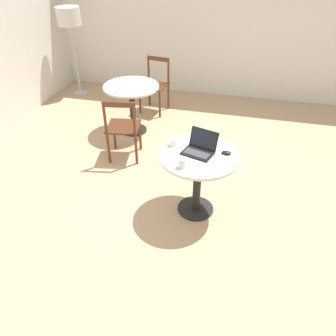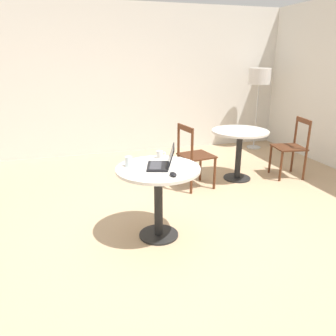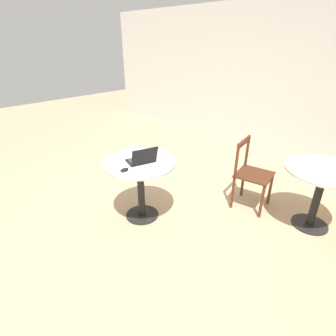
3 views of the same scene
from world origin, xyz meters
name	(u,v)px [view 2 (image 2 of 3)]	position (x,y,z in m)	size (l,w,h in m)	color
ground_plane	(175,230)	(0.00, 0.00, 0.00)	(16.00, 16.00, 0.00)	tan
wall_back	(121,81)	(0.00, 3.23, 1.35)	(9.40, 0.06, 2.70)	silver
cafe_table_near	(158,183)	(-0.20, -0.06, 0.59)	(0.84, 0.84, 0.76)	black
cafe_table_mid	(240,141)	(1.40, 1.22, 0.59)	(0.84, 0.84, 0.76)	black
chair_mid_right	(291,148)	(2.22, 1.09, 0.46)	(0.49, 0.49, 0.91)	#562D19
chair_mid_left	(194,156)	(0.63, 1.09, 0.46)	(0.49, 0.49, 0.91)	#562D19
floor_lamp	(259,79)	(2.60, 2.74, 1.37)	(0.41, 0.41, 1.57)	#B7B7B7
laptop	(162,163)	(-0.16, -0.06, 0.80)	(0.34, 0.37, 0.21)	black
mouse	(173,174)	(-0.13, -0.33, 0.77)	(0.06, 0.10, 0.03)	black
mug	(160,154)	(-0.10, 0.24, 0.79)	(0.11, 0.07, 0.08)	silver
drinking_glass	(129,162)	(-0.47, 0.06, 0.81)	(0.07, 0.07, 0.10)	silver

